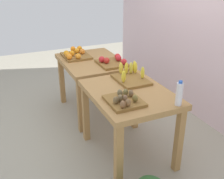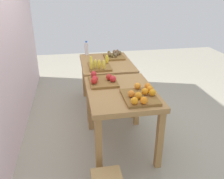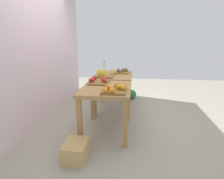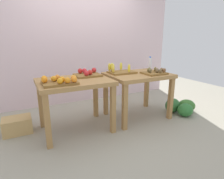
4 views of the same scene
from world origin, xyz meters
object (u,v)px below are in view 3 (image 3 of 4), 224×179
at_px(display_table_right, 114,80).
at_px(kiwi_bin, 122,72).
at_px(display_table_left, 106,94).
at_px(cardboard_produce_box, 76,150).
at_px(watermelon_pile, 126,93).
at_px(apple_bin, 98,81).
at_px(water_bottle, 104,66).
at_px(orange_bin, 115,89).
at_px(banana_crate, 105,75).

relative_size(display_table_right, kiwi_bin, 2.89).
height_order(display_table_left, cardboard_produce_box, display_table_left).
xyz_separation_m(display_table_right, watermelon_pile, (0.83, -0.24, -0.55)).
bearing_deg(display_table_left, display_table_right, 0.00).
relative_size(display_table_left, watermelon_pile, 1.59).
xyz_separation_m(apple_bin, watermelon_pile, (1.68, -0.43, -0.70)).
relative_size(display_table_left, water_bottle, 4.23).
bearing_deg(orange_bin, apple_bin, 34.81).
xyz_separation_m(display_table_left, orange_bin, (-0.24, -0.17, 0.16)).
relative_size(water_bottle, watermelon_pile, 0.38).
height_order(apple_bin, kiwi_bin, apple_bin).
distance_m(display_table_right, apple_bin, 0.88).
bearing_deg(display_table_right, water_bottle, 31.00).
bearing_deg(banana_crate, kiwi_bin, -33.77).
distance_m(water_bottle, watermelon_pile, 1.01).
relative_size(orange_bin, kiwi_bin, 1.31).
height_order(display_table_right, cardboard_produce_box, display_table_right).
height_order(display_table_left, kiwi_bin, kiwi_bin).
distance_m(kiwi_bin, cardboard_produce_box, 2.32).
bearing_deg(banana_crate, water_bottle, 9.13).
bearing_deg(watermelon_pile, cardboard_produce_box, 169.00).
distance_m(banana_crate, water_bottle, 0.75).
xyz_separation_m(orange_bin, kiwi_bin, (1.58, -0.00, -0.01)).
bearing_deg(display_table_left, apple_bin, 34.76).
bearing_deg(orange_bin, cardboard_produce_box, 141.14).
xyz_separation_m(water_bottle, watermelon_pile, (0.37, -0.52, -0.78)).
height_order(kiwi_bin, water_bottle, water_bottle).
relative_size(apple_bin, watermelon_pile, 0.62).
distance_m(orange_bin, water_bottle, 1.88).
height_order(display_table_right, kiwi_bin, kiwi_bin).
xyz_separation_m(display_table_left, cardboard_produce_box, (-0.82, 0.30, -0.55)).
xyz_separation_m(banana_crate, cardboard_produce_box, (-1.67, 0.14, -0.72)).
bearing_deg(apple_bin, banana_crate, -2.76).
bearing_deg(kiwi_bin, orange_bin, 179.97).
distance_m(banana_crate, kiwi_bin, 0.59).
bearing_deg(cardboard_produce_box, display_table_right, -8.80).
height_order(water_bottle, watermelon_pile, water_bottle).
height_order(banana_crate, cardboard_produce_box, banana_crate).
bearing_deg(display_table_right, apple_bin, 167.56).
xyz_separation_m(apple_bin, water_bottle, (1.31, 0.09, 0.08)).
xyz_separation_m(orange_bin, watermelon_pile, (2.19, -0.07, -0.71)).
relative_size(display_table_right, orange_bin, 2.21).
xyz_separation_m(display_table_left, water_bottle, (1.58, 0.28, 0.23)).
bearing_deg(orange_bin, banana_crate, 16.71).
xyz_separation_m(apple_bin, banana_crate, (0.58, -0.03, 0.01)).
distance_m(apple_bin, cardboard_produce_box, 1.30).
relative_size(apple_bin, water_bottle, 1.65).
bearing_deg(display_table_left, cardboard_produce_box, 159.88).
xyz_separation_m(kiwi_bin, cardboard_produce_box, (-2.16, 0.47, -0.71)).
distance_m(banana_crate, watermelon_pile, 1.37).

